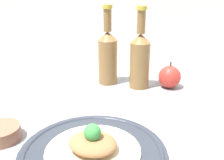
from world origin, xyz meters
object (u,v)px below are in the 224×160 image
Objects in this scene: plated_food at (93,145)px; apple at (170,77)px; plate at (93,154)px; cider_bottle_left at (108,55)px; dipping_bowl at (0,133)px; cider_bottle_right at (140,58)px.

apple is at bearing 78.67° from plated_food.
plate is 1.97cm from plated_food.
plated_food reaches higher than plate.
dipping_bowl is (-9.54, -38.57, -7.96)cm from cider_bottle_left.
cider_bottle_left is 10.49cm from cider_bottle_right.
dipping_bowl is (-20.93, -0.85, 0.48)cm from plate.
cider_bottle_right reaches higher than plated_food.
plate is 3.35× the size of apple.
cider_bottle_left is (-11.40, 37.72, 6.47)cm from plated_food.
cider_bottle_left is at bearing 180.00° from cider_bottle_right.
plate is 1.13× the size of cider_bottle_right.
plate is 41.38cm from apple.
cider_bottle_right reaches higher than plate.
cider_bottle_right is at bearing 91.38° from plated_food.
plated_food is 41.31cm from apple.
cider_bottle_right is at bearing 91.38° from plate.
cider_bottle_left is 2.95× the size of dipping_bowl.
plate is 3.32× the size of dipping_bowl.
cider_bottle_left is at bearing 106.82° from plate.
plated_food is 21.00cm from dipping_bowl.
plate is at bearing -90.00° from plated_food.
plated_food is at bearing 2.32° from dipping_bowl.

